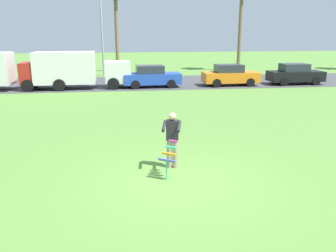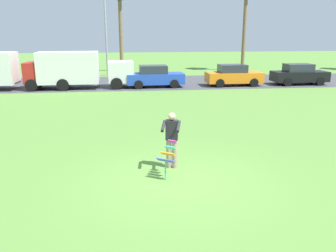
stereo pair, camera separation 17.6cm
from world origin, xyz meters
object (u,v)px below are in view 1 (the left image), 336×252
at_px(streetlight_pole, 102,31).
at_px(kite_held, 169,155).
at_px(parked_car_orange, 230,75).
at_px(parked_car_black, 295,74).
at_px(parked_truck_white_box, 77,69).
at_px(parked_car_blue, 152,77).
at_px(person_kite_flyer, 172,138).

bearing_deg(streetlight_pole, kite_held, -83.13).
distance_m(parked_car_orange, parked_car_black, 5.24).
height_order(parked_truck_white_box, parked_car_orange, parked_truck_white_box).
bearing_deg(parked_car_blue, parked_truck_white_box, 179.98).
relative_size(parked_truck_white_box, parked_car_blue, 1.59).
bearing_deg(parked_car_blue, person_kite_flyer, -92.65).
bearing_deg(streetlight_pole, parked_car_black, -25.92).
xyz_separation_m(person_kite_flyer, streetlight_pole, (-3.09, 23.21, 3.05)).
distance_m(parked_truck_white_box, parked_car_orange, 11.38).
height_order(person_kite_flyer, parked_truck_white_box, parked_truck_white_box).
distance_m(person_kite_flyer, parked_car_blue, 15.91).
bearing_deg(parked_car_blue, parked_car_orange, 0.01).
relative_size(person_kite_flyer, parked_car_black, 0.41).
xyz_separation_m(parked_car_blue, streetlight_pole, (-3.82, 7.32, 3.22)).
bearing_deg(parked_car_orange, kite_held, -112.66).
height_order(person_kite_flyer, parked_car_black, person_kite_flyer).
xyz_separation_m(person_kite_flyer, parked_car_blue, (0.74, 15.89, -0.18)).
bearing_deg(person_kite_flyer, parked_car_black, 52.98).
distance_m(person_kite_flyer, parked_truck_white_box, 16.55).
xyz_separation_m(parked_truck_white_box, parked_car_blue, (5.35, -0.00, -0.64)).
bearing_deg(person_kite_flyer, parked_truck_white_box, 106.20).
distance_m(kite_held, parked_car_blue, 16.66).
relative_size(kite_held, parked_car_orange, 0.25).
height_order(parked_car_orange, streetlight_pole, streetlight_pole).
xyz_separation_m(kite_held, parked_car_orange, (6.94, 16.63, 0.08)).
distance_m(kite_held, streetlight_pole, 24.35).
xyz_separation_m(person_kite_flyer, parked_truck_white_box, (-4.62, 15.89, 0.46)).
xyz_separation_m(parked_truck_white_box, parked_car_black, (16.60, -0.00, -0.64)).
bearing_deg(parked_car_black, person_kite_flyer, -127.02).
bearing_deg(kite_held, parked_truck_white_box, 104.87).
relative_size(person_kite_flyer, kite_held, 1.64).
xyz_separation_m(parked_car_orange, streetlight_pole, (-9.83, 7.32, 3.22)).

